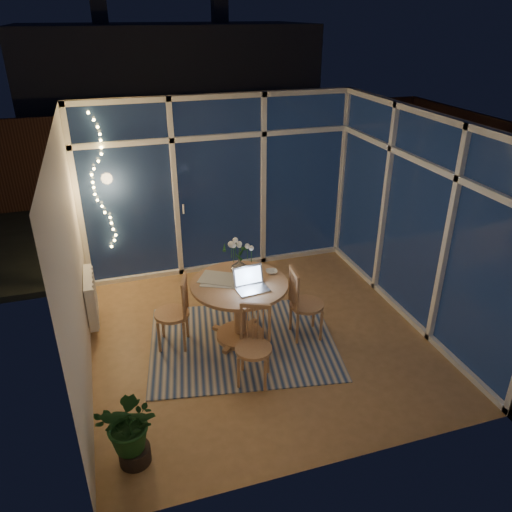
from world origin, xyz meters
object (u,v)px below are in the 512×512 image
flower_vase (239,267)px  chair_left (172,312)px  chair_front (253,347)px  chair_right (307,303)px  laptop (252,280)px  dining_table (240,311)px  potted_plant (131,429)px

flower_vase → chair_left: bearing=-173.9°
chair_front → chair_right: bearing=60.2°
chair_left → laptop: size_ratio=2.60×
dining_table → chair_front: bearing=-95.6°
chair_left → flower_vase: size_ratio=4.39×
chair_front → potted_plant: 1.50m
chair_left → chair_front: size_ratio=1.04×
dining_table → flower_vase: bearing=73.8°
dining_table → chair_right: chair_right is taller
chair_right → flower_vase: size_ratio=4.45×
laptop → flower_vase: laptop is taller
dining_table → chair_front: 0.80m
chair_front → chair_left: bearing=153.2°
dining_table → laptop: laptop is taller
dining_table → potted_plant: size_ratio=1.49×
potted_plant → dining_table: bearing=47.1°
laptop → chair_left: bearing=155.7°
chair_left → chair_right: chair_right is taller
flower_vase → potted_plant: (-1.45, -1.70, -0.50)m
dining_table → chair_right: bearing=-13.7°
chair_left → laptop: bearing=87.4°
dining_table → chair_left: chair_left is taller
flower_vase → potted_plant: 2.29m
chair_front → flower_vase: size_ratio=4.23×
chair_front → laptop: 0.77m
chair_right → laptop: size_ratio=2.64×
chair_right → chair_left: bearing=84.9°
chair_left → dining_table: bearing=98.9°
chair_front → flower_vase: bearing=107.0°
chair_left → flower_vase: flower_vase is taller
dining_table → potted_plant: dining_table is taller
flower_vase → potted_plant: bearing=-130.5°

